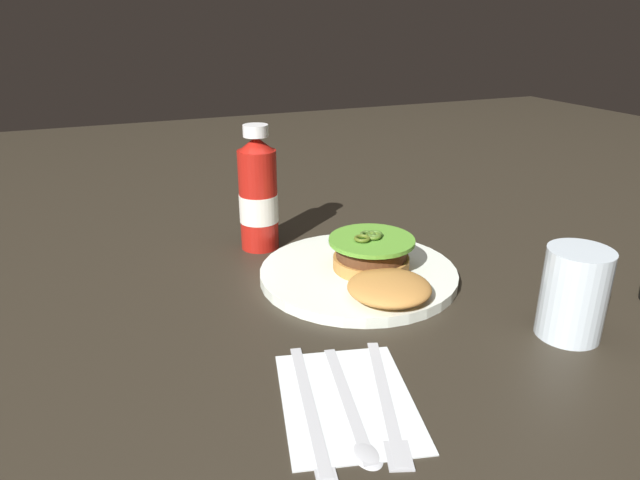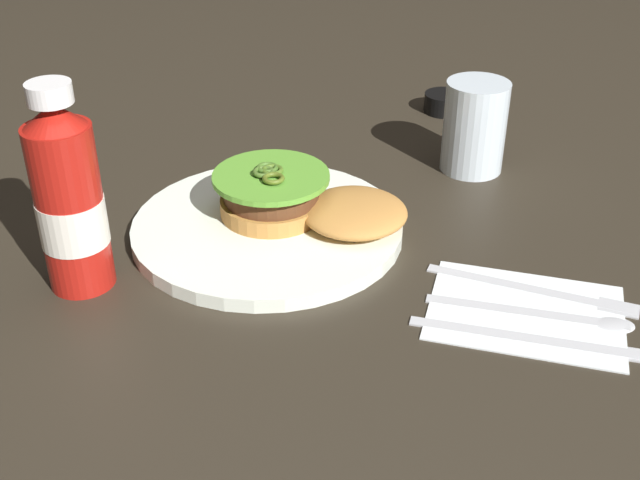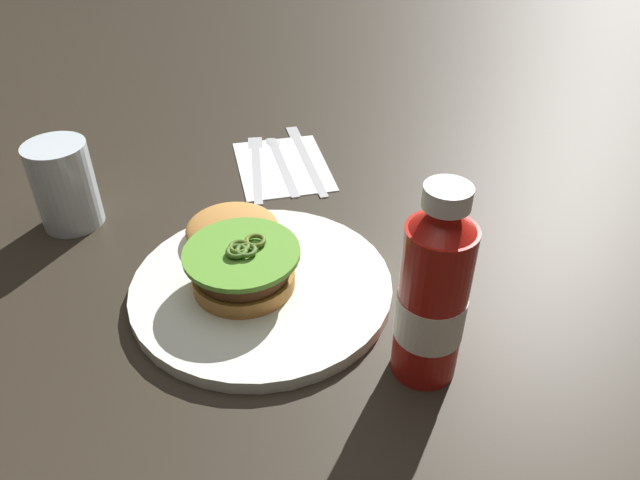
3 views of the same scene
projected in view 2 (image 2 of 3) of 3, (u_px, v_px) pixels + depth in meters
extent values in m
plane|color=#2C261C|center=(361.00, 205.00, 0.90)|extent=(3.00, 3.00, 0.00)
cylinder|color=white|center=(268.00, 228.00, 0.84)|extent=(0.28, 0.28, 0.01)
cylinder|color=#B97D3B|center=(272.00, 206.00, 0.85)|extent=(0.11, 0.11, 0.02)
cylinder|color=#512D19|center=(271.00, 191.00, 0.84)|extent=(0.10, 0.10, 0.02)
cylinder|color=red|center=(271.00, 182.00, 0.83)|extent=(0.09, 0.09, 0.01)
cylinder|color=#599A2F|center=(271.00, 177.00, 0.83)|extent=(0.12, 0.12, 0.01)
torus|color=#4C6C20|center=(272.00, 170.00, 0.83)|extent=(0.02, 0.02, 0.01)
torus|color=#51631C|center=(273.00, 178.00, 0.81)|extent=(0.02, 0.02, 0.01)
torus|color=#436B24|center=(267.00, 168.00, 0.83)|extent=(0.02, 0.02, 0.01)
torus|color=#496A27|center=(264.00, 172.00, 0.82)|extent=(0.02, 0.02, 0.01)
ellipsoid|color=#B97D3B|center=(355.00, 212.00, 0.83)|extent=(0.11, 0.11, 0.03)
cylinder|color=#B01A12|center=(71.00, 209.00, 0.73)|extent=(0.06, 0.06, 0.16)
cone|color=#B01A12|center=(53.00, 115.00, 0.68)|extent=(0.05, 0.05, 0.02)
cylinder|color=white|center=(49.00, 93.00, 0.67)|extent=(0.04, 0.04, 0.02)
cylinder|color=white|center=(73.00, 221.00, 0.73)|extent=(0.06, 0.06, 0.04)
cylinder|color=silver|center=(475.00, 127.00, 0.95)|extent=(0.07, 0.07, 0.11)
cylinder|color=black|center=(444.00, 103.00, 1.12)|extent=(0.06, 0.06, 0.03)
cube|color=white|center=(526.00, 312.00, 0.72)|extent=(0.20, 0.17, 0.00)
cube|color=silver|center=(524.00, 334.00, 0.69)|extent=(0.19, 0.06, 0.00)
cube|color=silver|center=(625.00, 350.00, 0.67)|extent=(0.08, 0.04, 0.00)
cube|color=silver|center=(526.00, 309.00, 0.72)|extent=(0.18, 0.05, 0.00)
ellipsoid|color=silver|center=(613.00, 321.00, 0.71)|extent=(0.04, 0.03, 0.00)
cube|color=silver|center=(529.00, 285.00, 0.75)|extent=(0.19, 0.08, 0.00)
cube|color=silver|center=(620.00, 305.00, 0.73)|extent=(0.04, 0.03, 0.00)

